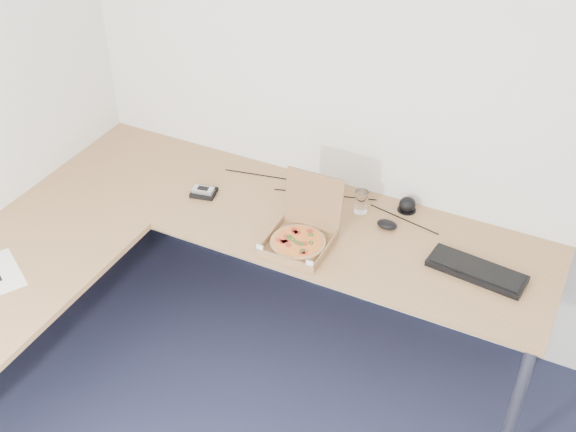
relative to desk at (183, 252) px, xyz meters
The scene contains 10 objects.
room_shell 1.39m from the desk, 49.77° to the right, with size 3.50×3.50×2.50m, color white, non-canonical shape.
desk is the anchor object (origin of this frame).
pizza_box 0.53m from the desk, 28.37° to the left, with size 0.28×0.32×0.28m.
drinking_glass 0.86m from the desk, 44.43° to the left, with size 0.06×0.06×0.11m, color silver.
keyboard 1.29m from the desk, 18.48° to the left, with size 0.42×0.15×0.03m, color black.
mouse 0.94m from the desk, 34.93° to the left, with size 0.10×0.06×0.04m, color black.
wallet 0.41m from the desk, 108.19° to the left, with size 0.12×0.10×0.02m, color black.
phone 0.41m from the desk, 108.29° to the left, with size 0.10×0.05×0.02m, color #B2B5BA.
dome_speaker 1.07m from the desk, 41.21° to the left, with size 0.09×0.09×0.08m, color black.
cable_bundle 0.76m from the desk, 57.83° to the left, with size 0.55×0.04×0.01m, color black, non-canonical shape.
Camera 1 is at (0.72, -1.07, 2.80)m, focal length 45.57 mm.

